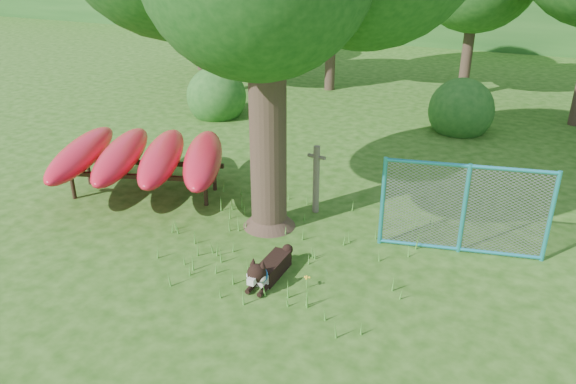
% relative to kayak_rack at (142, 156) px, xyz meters
% --- Properties ---
extents(ground, '(80.00, 80.00, 0.00)m').
position_rel_kayak_rack_xyz_m(ground, '(3.43, -1.87, -0.87)').
color(ground, '#1E480E').
rests_on(ground, ground).
extents(wooden_post, '(0.38, 0.14, 1.38)m').
position_rel_kayak_rack_xyz_m(wooden_post, '(3.61, 0.70, -0.13)').
color(wooden_post, '#645D4B').
rests_on(wooden_post, ground).
extents(kayak_rack, '(4.54, 4.07, 1.13)m').
position_rel_kayak_rack_xyz_m(kayak_rack, '(0.00, 0.00, 0.00)').
color(kayak_rack, black).
rests_on(kayak_rack, ground).
extents(husky_dog, '(0.32, 1.30, 0.58)m').
position_rel_kayak_rack_xyz_m(husky_dog, '(3.83, -1.92, -0.66)').
color(husky_dog, black).
rests_on(husky_dog, ground).
extents(fence_section, '(2.76, 0.62, 2.73)m').
position_rel_kayak_rack_xyz_m(fence_section, '(6.46, 0.26, -0.04)').
color(fence_section, '#27A0B8').
rests_on(fence_section, ground).
extents(wildflower_clump, '(0.10, 0.11, 0.22)m').
position_rel_kayak_rack_xyz_m(wildflower_clump, '(4.48, -1.86, -0.69)').
color(wildflower_clump, '#4D9731').
rests_on(wildflower_clump, ground).
extents(shrub_left, '(1.80, 1.80, 1.80)m').
position_rel_kayak_rack_xyz_m(shrub_left, '(-1.57, 5.63, -0.87)').
color(shrub_left, '#1E561B').
rests_on(shrub_left, ground).
extents(shrub_mid, '(1.80, 1.80, 1.80)m').
position_rel_kayak_rack_xyz_m(shrub_mid, '(5.43, 7.13, -0.87)').
color(shrub_mid, '#1E561B').
rests_on(shrub_mid, ground).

